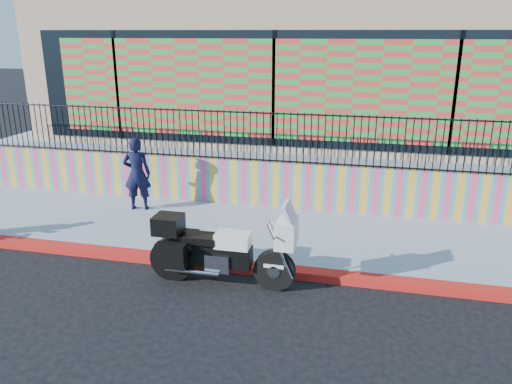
% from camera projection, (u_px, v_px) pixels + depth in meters
% --- Properties ---
extents(ground, '(90.00, 90.00, 0.00)m').
position_uv_depth(ground, '(229.00, 269.00, 9.27)').
color(ground, black).
rests_on(ground, ground).
extents(red_curb, '(16.00, 0.30, 0.15)m').
position_uv_depth(red_curb, '(229.00, 266.00, 9.25)').
color(red_curb, red).
rests_on(red_curb, ground).
extents(sidewalk, '(16.00, 3.00, 0.15)m').
position_uv_depth(sidewalk, '(250.00, 232.00, 10.78)').
color(sidewalk, '#878FA2').
rests_on(sidewalk, ground).
extents(mural_wall, '(16.00, 0.20, 1.10)m').
position_uv_depth(mural_wall, '(266.00, 184.00, 12.07)').
color(mural_wall, '#F34072').
rests_on(mural_wall, sidewalk).
extents(metal_fence, '(15.80, 0.04, 1.20)m').
position_uv_depth(metal_fence, '(266.00, 137.00, 11.71)').
color(metal_fence, black).
rests_on(metal_fence, mural_wall).
extents(elevated_platform, '(16.00, 10.00, 1.25)m').
position_uv_depth(elevated_platform, '(297.00, 143.00, 16.82)').
color(elevated_platform, '#878FA2').
rests_on(elevated_platform, ground).
extents(storefront_building, '(14.00, 8.06, 4.00)m').
position_uv_depth(storefront_building, '(298.00, 63.00, 15.81)').
color(storefront_building, tan).
rests_on(storefront_building, elevated_platform).
extents(police_motorcycle, '(2.55, 0.84, 1.58)m').
position_uv_depth(police_motorcycle, '(219.00, 248.00, 8.56)').
color(police_motorcycle, black).
rests_on(police_motorcycle, ground).
extents(police_officer, '(0.71, 0.55, 1.75)m').
position_uv_depth(police_officer, '(137.00, 174.00, 11.73)').
color(police_officer, black).
rests_on(police_officer, sidewalk).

